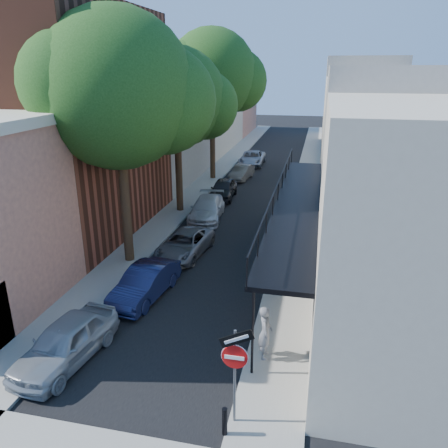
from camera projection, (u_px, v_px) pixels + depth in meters
The scene contains 19 objects.
ground at pixel (108, 433), 11.31m from camera, with size 160.00×160.00×0.00m, color black.
road_surface at pixel (262, 173), 38.87m from camera, with size 6.00×64.00×0.01m, color black.
sidewalk_left at pixel (219, 170), 39.66m from camera, with size 2.00×64.00×0.12m, color gray.
sidewalk_right at pixel (308, 175), 38.05m from camera, with size 2.00×64.00×0.12m, color gray.
buildings_left at pixel (156, 116), 37.94m from camera, with size 10.10×59.10×12.00m.
buildings_right at pixel (374, 126), 35.09m from camera, with size 9.80×55.00×10.00m.
sign_post at pixel (235, 361), 10.88m from camera, with size 0.89×0.17×2.99m.
bollard at pixel (225, 421), 10.99m from camera, with size 0.14×0.14×0.80m, color black.
oak_near at pixel (129, 93), 18.74m from camera, with size 7.48×6.80×11.42m.
oak_mid at pixel (184, 100), 26.35m from camera, with size 6.60×6.00×10.20m.
oak_far at pixel (218, 76), 34.24m from camera, with size 7.70×7.00×11.90m.
parked_car_a at pixel (66, 342), 13.86m from camera, with size 1.65×4.10×1.40m, color #8F979E.
parked_car_b at pixel (145, 283), 17.73m from camera, with size 1.39×3.99×1.31m, color #141B40.
parked_car_c at pixel (185, 244), 21.81m from camera, with size 1.94×4.22×1.17m, color slate.
parked_car_d at pixel (207, 209), 26.99m from camera, with size 1.87×4.60×1.33m, color silver.
parked_car_e at pixel (223, 189), 31.25m from camera, with size 1.62×4.02×1.37m, color black.
parked_car_f at pixel (242, 172), 36.62m from camera, with size 1.25×3.58×1.18m, color #655D55.
parked_car_g at pixel (252, 158), 41.85m from camera, with size 2.20×4.78×1.33m, color #9196A4.
pedestrian at pixel (265, 332), 13.81m from camera, with size 0.66×0.43×1.80m, color slate.
Camera 1 is at (4.84, -7.95, 8.94)m, focal length 35.00 mm.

